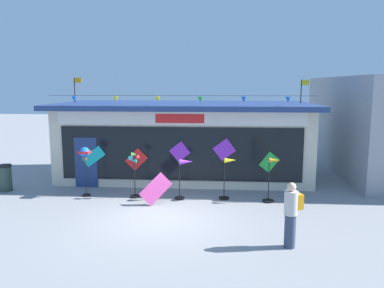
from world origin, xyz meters
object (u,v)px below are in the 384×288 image
kite_shop_building (185,139)px  wind_spinner_far_left (85,156)px  wind_spinner_center_right (228,175)px  wind_spinner_right (271,179)px  person_near_camera (291,213)px  wind_spinner_left (134,170)px  wind_spinner_center_left (184,171)px  display_kite_on_ground (156,189)px  trash_bin (5,178)px

kite_shop_building → wind_spinner_far_left: kite_shop_building is taller
kite_shop_building → wind_spinner_center_right: size_ratio=7.20×
wind_spinner_right → person_near_camera: bearing=-89.8°
wind_spinner_left → wind_spinner_center_right: size_ratio=1.11×
wind_spinner_center_left → wind_spinner_left: bearing=178.1°
kite_shop_building → display_kite_on_ground: 4.47m
display_kite_on_ground → trash_bin: bearing=168.0°
wind_spinner_far_left → trash_bin: wind_spinner_far_left is taller
wind_spinner_right → wind_spinner_center_right: bearing=172.0°
trash_bin → display_kite_on_ground: (6.09, -1.29, 0.04)m
wind_spinner_center_left → wind_spinner_right: 3.06m
wind_spinner_left → display_kite_on_ground: wind_spinner_left is taller
wind_spinner_left → wind_spinner_center_left: 1.81m
wind_spinner_right → trash_bin: wind_spinner_right is taller
kite_shop_building → wind_spinner_center_right: (1.83, -3.42, -0.77)m
wind_spinner_center_left → wind_spinner_right: wind_spinner_right is taller
person_near_camera → display_kite_on_ground: person_near_camera is taller
wind_spinner_far_left → display_kite_on_ground: bearing=-17.2°
wind_spinner_center_right → display_kite_on_ground: (-2.44, -0.86, -0.34)m
wind_spinner_far_left → person_near_camera: bearing=-30.8°
wind_spinner_left → display_kite_on_ground: (0.91, -0.80, -0.46)m
wind_spinner_center_left → person_near_camera: (3.07, -3.89, -0.14)m
person_near_camera → display_kite_on_ground: 5.07m
kite_shop_building → wind_spinner_center_left: (0.29, -3.54, -0.63)m
kite_shop_building → wind_spinner_center_right: bearing=-61.8°
kite_shop_building → wind_spinner_center_right: kite_shop_building is taller
wind_spinner_left → wind_spinner_center_left: bearing=-1.9°
person_near_camera → display_kite_on_ground: bearing=-148.3°
person_near_camera → trash_bin: (-10.05, 4.43, -0.37)m
wind_spinner_center_right → wind_spinner_right: (1.51, -0.21, -0.09)m
wind_spinner_right → wind_spinner_far_left: bearing=178.3°
wind_spinner_far_left → person_near_camera: size_ratio=1.09×
wind_spinner_left → wind_spinner_center_left: size_ratio=1.13×
wind_spinner_far_left → wind_spinner_left: size_ratio=1.09×
wind_spinner_center_right → trash_bin: wind_spinner_center_right is taller
trash_bin → wind_spinner_center_left: bearing=-4.5°
wind_spinner_left → trash_bin: bearing=174.6°
wind_spinner_center_right → person_near_camera: size_ratio=0.90×
wind_spinner_far_left → wind_spinner_left: bearing=-1.4°
wind_spinner_right → trash_bin: size_ratio=1.53×
kite_shop_building → wind_spinner_far_left: (-3.34, -3.44, -0.16)m
wind_spinner_center_left → person_near_camera: bearing=-51.7°
wind_spinner_far_left → wind_spinner_left: wind_spinner_far_left is taller
wind_spinner_center_right → trash_bin: 8.54m
kite_shop_building → display_kite_on_ground: kite_shop_building is taller
wind_spinner_center_left → wind_spinner_right: (3.05, -0.10, -0.23)m
wind_spinner_left → wind_spinner_center_right: (3.35, 0.06, -0.13)m
wind_spinner_center_right → display_kite_on_ground: 2.61m
person_near_camera → wind_spinner_center_left: bearing=-161.6°
kite_shop_building → wind_spinner_far_left: size_ratio=5.94×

